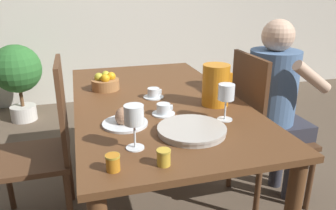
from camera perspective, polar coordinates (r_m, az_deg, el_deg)
The scene contains 16 objects.
ground_plane at distance 2.27m, azimuth -1.82°, elevation -16.77°, with size 20.00×20.00×0.00m, color brown.
dining_table at distance 1.96m, azimuth -2.03°, elevation -1.61°, with size 0.94×1.69×0.74m.
chair_person_side at distance 2.14m, azimuth 16.00°, elevation -4.09°, with size 0.42×0.42×0.99m.
chair_opposite at distance 1.99m, azimuth -20.65°, elevation -6.44°, with size 0.42×0.42×0.99m.
person_seated at distance 2.14m, azimuth 18.31°, elevation 1.10°, with size 0.39×0.41×1.18m.
red_pitcher at distance 1.81m, azimuth 8.31°, elevation 3.49°, with size 0.17×0.15×0.23m.
wine_glass_water at distance 1.60m, azimuth 10.11°, elevation 1.93°, with size 0.08×0.08×0.18m.
wine_glass_juice at distance 1.30m, azimuth -5.94°, elevation -2.16°, with size 0.08×0.08×0.19m.
teacup_near_person at distance 1.68m, azimuth -0.79°, elevation -0.87°, with size 0.12×0.12×0.06m.
teacup_across at distance 1.93m, azimuth -2.54°, elevation 1.99°, with size 0.12×0.12×0.06m.
serving_tray at distance 1.48m, azimuth 4.16°, elevation -4.38°, with size 0.31×0.31×0.03m.
bread_plate at distance 1.57m, azimuth -7.52°, elevation -2.51°, with size 0.22×0.22×0.09m.
jam_jar_amber at distance 1.20m, azimuth -9.58°, elevation -9.75°, with size 0.05×0.05×0.06m.
jam_jar_red at distance 1.22m, azimuth -0.76°, elevation -8.98°, with size 0.05×0.05×0.06m.
fruit_bowl at distance 2.11m, azimuth -10.84°, elevation 3.87°, with size 0.17×0.17×0.11m.
potted_plant at distance 3.70m, azimuth -24.76°, elevation 5.14°, with size 0.49×0.49×0.81m.
Camera 1 is at (-0.43, -1.76, 1.37)m, focal length 35.00 mm.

